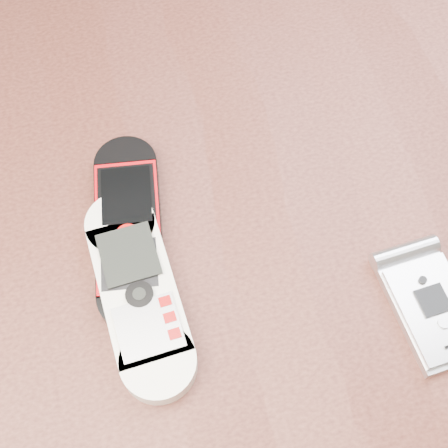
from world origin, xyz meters
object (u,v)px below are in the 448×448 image
nokia_black_red (129,228)px  motorola_razr (432,307)px  table (219,284)px  nokia_white (139,291)px

nokia_black_red → motorola_razr: 0.22m
table → nokia_black_red: nokia_black_red is taller
nokia_white → motorola_razr: (0.20, -0.06, -0.00)m
nokia_black_red → nokia_white: bearing=-84.3°
table → nokia_white: (-0.07, -0.04, 0.11)m
nokia_black_red → table: bearing=-5.3°
nokia_white → nokia_black_red: nokia_white is taller
nokia_white → motorola_razr: 0.20m
nokia_black_red → motorola_razr: size_ratio=1.65×
table → nokia_white: bearing=-150.8°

